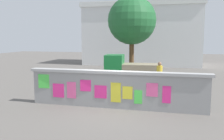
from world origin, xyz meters
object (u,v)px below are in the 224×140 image
motorcycle (170,89)px  person_walking (159,73)px  tree_roadside (132,21)px  auto_rickshaw_truck (129,69)px  bicycle_near (91,89)px

motorcycle → person_walking: person_walking is taller
motorcycle → tree_roadside: 8.50m
auto_rickshaw_truck → bicycle_near: size_ratio=2.16×
bicycle_near → person_walking: (3.34, 2.45, 0.62)m
auto_rickshaw_truck → motorcycle: bearing=-55.2°
motorcycle → auto_rickshaw_truck: bearing=124.8°
auto_rickshaw_truck → tree_roadside: tree_roadside is taller
person_walking → tree_roadside: bearing=116.6°
bicycle_near → tree_roadside: bearing=83.2°
auto_rickshaw_truck → tree_roadside: (-0.30, 2.88, 3.42)m
person_walking → tree_roadside: size_ratio=0.26×
bicycle_near → person_walking: bearing=36.3°
auto_rickshaw_truck → motorcycle: auto_rickshaw_truck is taller
bicycle_near → person_walking: 4.19m
auto_rickshaw_truck → motorcycle: 4.93m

